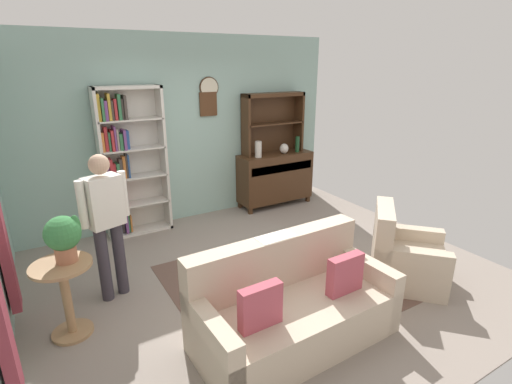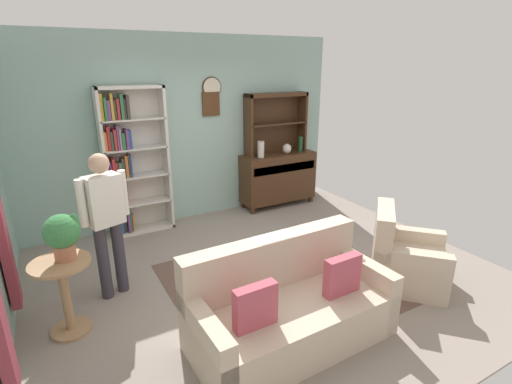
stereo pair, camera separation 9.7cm
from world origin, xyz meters
TOP-DOWN VIEW (x-y plane):
  - ground_plane at (0.00, 0.00)m, footprint 5.40×4.60m
  - wall_back at (0.00, 2.13)m, footprint 5.00×0.09m
  - area_rug at (0.20, -0.30)m, footprint 2.52×2.19m
  - bookshelf at (-0.96, 1.94)m, footprint 0.90×0.30m
  - sideboard at (1.47, 1.86)m, footprint 1.30×0.45m
  - sideboard_hutch at (1.47, 1.97)m, footprint 1.10×0.26m
  - vase_tall at (1.08, 1.78)m, footprint 0.11×0.11m
  - vase_round at (1.60, 1.79)m, footprint 0.15×0.15m
  - bottle_wine at (1.86, 1.77)m, footprint 0.07×0.07m
  - couch_floral at (-0.31, -1.12)m, footprint 1.82×0.89m
  - armchair_floral at (1.34, -0.99)m, footprint 1.08×1.08m
  - plant_stand at (-2.03, -0.04)m, footprint 0.52×0.52m
  - potted_plant_large at (-1.96, -0.01)m, footprint 0.31×0.31m
  - person_reading at (-1.55, 0.39)m, footprint 0.52×0.30m
  - coffee_table at (-0.20, -0.38)m, footprint 0.80×0.50m
  - book_stack at (-0.15, -0.40)m, footprint 0.20×0.16m

SIDE VIEW (x-z plane):
  - ground_plane at x=0.00m, z-range -0.02..0.00m
  - area_rug at x=0.20m, z-range 0.00..0.01m
  - armchair_floral at x=1.34m, z-range -0.15..0.73m
  - couch_floral at x=-0.31m, z-range -0.14..0.76m
  - coffee_table at x=-0.20m, z-range 0.14..0.56m
  - plant_stand at x=-2.03m, z-range 0.08..0.81m
  - book_stack at x=-0.15m, z-range 0.42..0.48m
  - sideboard at x=1.47m, z-range 0.05..0.97m
  - person_reading at x=-1.55m, z-range 0.13..1.69m
  - potted_plant_large at x=-1.96m, z-range 0.76..1.19m
  - vase_round at x=1.60m, z-range 0.92..1.09m
  - vase_tall at x=1.08m, z-range 0.92..1.18m
  - bottle_wine at x=1.86m, z-range 0.92..1.19m
  - bookshelf at x=-0.96m, z-range 0.01..2.11m
  - wall_back at x=0.00m, z-range 0.00..2.80m
  - sideboard_hutch at x=1.47m, z-range 1.06..2.06m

